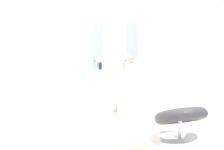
% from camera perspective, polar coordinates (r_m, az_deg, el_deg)
% --- Properties ---
extents(ground_plane, '(4.80, 3.60, 0.04)m').
position_cam_1_polar(ground_plane, '(3.68, -4.18, -16.27)').
color(ground_plane, silver).
extents(rear_partition, '(4.80, 0.10, 2.60)m').
position_cam_1_polar(rear_partition, '(4.97, 0.87, 5.82)').
color(rear_partition, silver).
rests_on(rear_partition, ground_plane).
extents(pedestal_sink_left, '(0.44, 0.44, 1.05)m').
position_cam_1_polar(pedestal_sink_left, '(4.72, -4.51, -4.16)').
color(pedestal_sink_left, white).
rests_on(pedestal_sink_left, ground_plane).
extents(pedestal_sink_right, '(0.44, 0.44, 1.05)m').
position_cam_1_polar(pedestal_sink_right, '(4.58, 4.27, -4.55)').
color(pedestal_sink_right, white).
rests_on(pedestal_sink_right, ground_plane).
extents(vanity_mirror_left, '(0.22, 0.03, 0.74)m').
position_cam_1_polar(vanity_mirror_left, '(4.98, -3.43, 8.40)').
color(vanity_mirror_left, '#8C9EA8').
extents(vanity_mirror_right, '(0.22, 0.03, 0.74)m').
position_cam_1_polar(vanity_mirror_right, '(4.84, 4.98, 8.40)').
color(vanity_mirror_right, '#8C9EA8').
extents(lounge_chair, '(1.05, 1.05, 0.65)m').
position_cam_1_polar(lounge_chair, '(3.72, 16.03, -10.19)').
color(lounge_chair, '#B7BABF').
rests_on(lounge_chair, ground_plane).
extents(towel_rack, '(0.37, 0.22, 0.95)m').
position_cam_1_polar(towel_rack, '(4.26, -21.50, -4.27)').
color(towel_rack, '#B7BABF').
rests_on(towel_rack, ground_plane).
extents(coffee_mug, '(0.08, 0.08, 0.08)m').
position_cam_1_polar(coffee_mug, '(3.37, 4.53, -17.37)').
color(coffee_mug, white).
rests_on(coffee_mug, area_rug).
extents(soap_bottle_blue, '(0.04, 0.04, 0.14)m').
position_cam_1_polar(soap_bottle_blue, '(4.72, -3.37, 2.23)').
color(soap_bottle_blue, '#4C72B7').
rests_on(soap_bottle_blue, pedestal_sink_left).
extents(soap_bottle_amber, '(0.04, 0.04, 0.14)m').
position_cam_1_polar(soap_bottle_amber, '(4.47, 2.87, 1.88)').
color(soap_bottle_amber, '#C68C38').
rests_on(soap_bottle_amber, pedestal_sink_right).
extents(soap_bottle_black, '(0.06, 0.06, 0.14)m').
position_cam_1_polar(soap_bottle_black, '(4.59, -2.80, 2.11)').
color(soap_bottle_black, black).
rests_on(soap_bottle_black, pedestal_sink_left).
extents(soap_bottle_clear, '(0.06, 0.06, 0.17)m').
position_cam_1_polar(soap_bottle_clear, '(4.39, 4.70, 1.97)').
color(soap_bottle_clear, silver).
rests_on(soap_bottle_clear, pedestal_sink_right).
extents(soap_bottle_green, '(0.05, 0.05, 0.17)m').
position_cam_1_polar(soap_bottle_green, '(4.76, -4.21, 2.44)').
color(soap_bottle_green, '#59996B').
rests_on(soap_bottle_green, pedestal_sink_left).
extents(soap_bottle_grey, '(0.06, 0.06, 0.19)m').
position_cam_1_polar(soap_bottle_grey, '(4.59, 3.24, 2.39)').
color(soap_bottle_grey, '#99999E').
rests_on(soap_bottle_grey, pedestal_sink_right).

